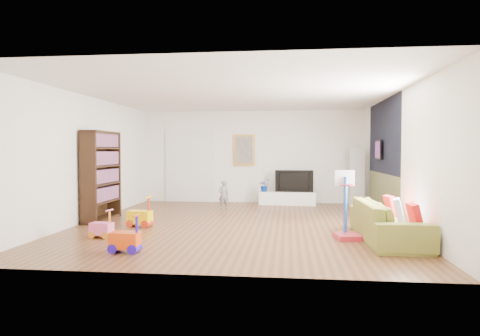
# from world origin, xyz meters

# --- Properties ---
(floor) EXTENTS (6.50, 7.50, 0.00)m
(floor) POSITION_xyz_m (0.00, 0.00, 0.00)
(floor) COLOR brown
(floor) RESTS_ON ground
(ceiling) EXTENTS (6.50, 7.50, 0.00)m
(ceiling) POSITION_xyz_m (0.00, 0.00, 2.70)
(ceiling) COLOR white
(ceiling) RESTS_ON ground
(wall_back) EXTENTS (6.50, 0.00, 2.70)m
(wall_back) POSITION_xyz_m (0.00, 3.75, 1.35)
(wall_back) COLOR white
(wall_back) RESTS_ON ground
(wall_front) EXTENTS (6.50, 0.00, 2.70)m
(wall_front) POSITION_xyz_m (0.00, -3.75, 1.35)
(wall_front) COLOR white
(wall_front) RESTS_ON ground
(wall_left) EXTENTS (0.00, 7.50, 2.70)m
(wall_left) POSITION_xyz_m (-3.25, 0.00, 1.35)
(wall_left) COLOR silver
(wall_left) RESTS_ON ground
(wall_right) EXTENTS (0.00, 7.50, 2.70)m
(wall_right) POSITION_xyz_m (3.25, 0.00, 1.35)
(wall_right) COLOR silver
(wall_right) RESTS_ON ground
(navy_accent) EXTENTS (0.01, 3.20, 1.70)m
(navy_accent) POSITION_xyz_m (3.23, 1.40, 1.85)
(navy_accent) COLOR black
(navy_accent) RESTS_ON wall_right
(olive_wainscot) EXTENTS (0.01, 3.20, 1.00)m
(olive_wainscot) POSITION_xyz_m (3.23, 1.40, 0.50)
(olive_wainscot) COLOR brown
(olive_wainscot) RESTS_ON wall_right
(doorway) EXTENTS (1.45, 0.06, 2.10)m
(doorway) POSITION_xyz_m (-1.90, 3.71, 1.05)
(doorway) COLOR white
(doorway) RESTS_ON ground
(painting_back) EXTENTS (0.62, 0.06, 0.92)m
(painting_back) POSITION_xyz_m (-0.25, 3.71, 1.55)
(painting_back) COLOR gold
(painting_back) RESTS_ON wall_back
(artwork_right) EXTENTS (0.04, 0.56, 0.46)m
(artwork_right) POSITION_xyz_m (3.17, 1.60, 1.55)
(artwork_right) COLOR #7F3F8C
(artwork_right) RESTS_ON wall_right
(media_console) EXTENTS (1.61, 0.50, 0.37)m
(media_console) POSITION_xyz_m (1.03, 3.26, 0.19)
(media_console) COLOR white
(media_console) RESTS_ON ground
(tall_cabinet) EXTENTS (0.38, 0.38, 1.61)m
(tall_cabinet) POSITION_xyz_m (2.92, 3.20, 0.81)
(tall_cabinet) COLOR silver
(tall_cabinet) RESTS_ON ground
(bookshelf) EXTENTS (0.35, 1.34, 1.95)m
(bookshelf) POSITION_xyz_m (-3.02, 0.11, 0.98)
(bookshelf) COLOR black
(bookshelf) RESTS_ON ground
(sofa) EXTENTS (0.94, 2.28, 0.66)m
(sofa) POSITION_xyz_m (2.73, -1.41, 0.33)
(sofa) COLOR olive
(sofa) RESTS_ON ground
(basketball_hoop) EXTENTS (0.49, 0.56, 1.19)m
(basketball_hoop) POSITION_xyz_m (2.06, -1.35, 0.60)
(basketball_hoop) COLOR red
(basketball_hoop) RESTS_ON ground
(ride_on_yellow) EXTENTS (0.49, 0.34, 0.61)m
(ride_on_yellow) POSITION_xyz_m (-1.91, -0.60, 0.30)
(ride_on_yellow) COLOR #FED600
(ride_on_yellow) RESTS_ON ground
(ride_on_orange) EXTENTS (0.43, 0.27, 0.57)m
(ride_on_orange) POSITION_xyz_m (-1.38, -2.72, 0.29)
(ride_on_orange) COLOR #E9480B
(ride_on_orange) RESTS_ON ground
(ride_on_pink) EXTENTS (0.40, 0.28, 0.50)m
(ride_on_pink) POSITION_xyz_m (-2.20, -1.72, 0.25)
(ride_on_pink) COLOR pink
(ride_on_pink) RESTS_ON ground
(child) EXTENTS (0.32, 0.27, 0.75)m
(child) POSITION_xyz_m (-0.63, 2.14, 0.38)
(child) COLOR slate
(child) RESTS_ON ground
(tv) EXTENTS (1.07, 0.18, 0.61)m
(tv) POSITION_xyz_m (1.22, 3.32, 0.68)
(tv) COLOR black
(tv) RESTS_ON media_console
(vase_plant) EXTENTS (0.36, 0.32, 0.36)m
(vase_plant) POSITION_xyz_m (0.38, 3.24, 0.55)
(vase_plant) COLOR #052A98
(vase_plant) RESTS_ON media_console
(pillow_left) EXTENTS (0.11, 0.38, 0.38)m
(pillow_left) POSITION_xyz_m (2.98, -2.05, 0.52)
(pillow_left) COLOR red
(pillow_left) RESTS_ON sofa
(pillow_center) EXTENTS (0.19, 0.41, 0.39)m
(pillow_center) POSITION_xyz_m (2.91, -1.40, 0.52)
(pillow_center) COLOR silver
(pillow_center) RESTS_ON sofa
(pillow_right) EXTENTS (0.14, 0.37, 0.36)m
(pillow_right) POSITION_xyz_m (2.91, -0.78, 0.52)
(pillow_right) COLOR red
(pillow_right) RESTS_ON sofa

